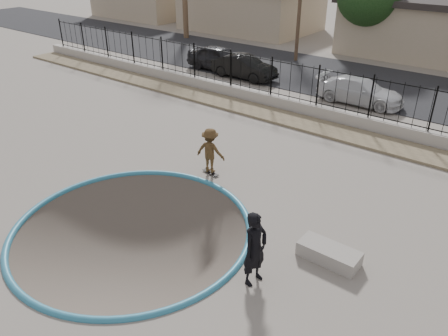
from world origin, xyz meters
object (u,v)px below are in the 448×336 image
object	(u,v)px
skateboard	(211,172)
videographer	(255,249)
skater	(210,153)
car_b	(244,67)
concrete_ledge	(329,254)
car_c	(360,91)
car_a	(220,58)

from	to	relation	value
skateboard	videographer	xyz separation A→B (m)	(4.35, -3.59, 0.93)
skater	videographer	size ratio (longest dim) A/B	0.83
car_b	skater	bearing A→B (deg)	-149.95
concrete_ledge	car_c	xyz separation A→B (m)	(-4.25, 12.14, 0.47)
videographer	car_b	distance (m)	17.40
car_b	car_c	bearing A→B (deg)	-89.90
skateboard	car_a	distance (m)	13.71
skateboard	concrete_ledge	bearing A→B (deg)	-9.15
car_c	concrete_ledge	bearing A→B (deg)	-161.75
videographer	car_c	bearing A→B (deg)	19.51
skater	videographer	distance (m)	5.64
skateboard	car_b	bearing A→B (deg)	128.49
videographer	car_c	world-z (taller)	videographer
skateboard	concrete_ledge	xyz separation A→B (m)	(5.45, -1.74, 0.15)
car_a	car_b	distance (m)	2.32
skateboard	car_c	xyz separation A→B (m)	(1.20, 10.40, 0.62)
car_a	skater	bearing A→B (deg)	-145.33
skater	car_a	world-z (taller)	skater
car_b	car_a	bearing A→B (deg)	76.97
car_a	car_b	size ratio (longest dim) A/B	1.07
concrete_ledge	car_b	distance (m)	16.69
skateboard	car_c	world-z (taller)	car_c
skater	skateboard	size ratio (longest dim) A/B	2.25
car_b	concrete_ledge	bearing A→B (deg)	-136.58
videographer	car_c	size ratio (longest dim) A/B	0.45
concrete_ledge	car_b	size ratio (longest dim) A/B	0.40
videographer	concrete_ledge	size ratio (longest dim) A/B	1.23
car_a	videographer	bearing A→B (deg)	-141.44
car_a	car_c	world-z (taller)	car_a
car_a	car_c	size ratio (longest dim) A/B	1.00
videographer	car_b	size ratio (longest dim) A/B	0.49
skateboard	concrete_ledge	size ratio (longest dim) A/B	0.46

